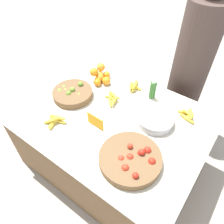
{
  "coord_description": "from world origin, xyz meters",
  "views": [
    {
      "loc": [
        0.72,
        -0.99,
        1.97
      ],
      "look_at": [
        0.0,
        0.0,
        0.71
      ],
      "focal_mm": 35.0,
      "sensor_mm": 36.0,
      "label": 1
    }
  ],
  "objects_px": {
    "metal_bowl": "(155,120)",
    "tomato_basket": "(130,159)",
    "lime_bowl": "(72,93)",
    "vendor_person": "(189,71)",
    "price_sign": "(95,121)"
  },
  "relations": [
    {
      "from": "metal_bowl",
      "to": "tomato_basket",
      "type": "bearing_deg",
      "value": -85.27
    },
    {
      "from": "lime_bowl",
      "to": "metal_bowl",
      "type": "xyz_separation_m",
      "value": [
        0.75,
        0.15,
        0.0
      ]
    },
    {
      "from": "tomato_basket",
      "to": "vendor_person",
      "type": "xyz_separation_m",
      "value": [
        -0.06,
        1.16,
        0.03
      ]
    },
    {
      "from": "lime_bowl",
      "to": "metal_bowl",
      "type": "relative_size",
      "value": 1.22
    },
    {
      "from": "lime_bowl",
      "to": "price_sign",
      "type": "bearing_deg",
      "value": -21.55
    },
    {
      "from": "tomato_basket",
      "to": "price_sign",
      "type": "bearing_deg",
      "value": 164.68
    },
    {
      "from": "price_sign",
      "to": "metal_bowl",
      "type": "bearing_deg",
      "value": 42.18
    },
    {
      "from": "tomato_basket",
      "to": "metal_bowl",
      "type": "relative_size",
      "value": 1.48
    },
    {
      "from": "tomato_basket",
      "to": "price_sign",
      "type": "relative_size",
      "value": 2.73
    },
    {
      "from": "lime_bowl",
      "to": "vendor_person",
      "type": "bearing_deg",
      "value": 51.07
    },
    {
      "from": "tomato_basket",
      "to": "vendor_person",
      "type": "distance_m",
      "value": 1.16
    },
    {
      "from": "lime_bowl",
      "to": "price_sign",
      "type": "distance_m",
      "value": 0.42
    },
    {
      "from": "vendor_person",
      "to": "metal_bowl",
      "type": "bearing_deg",
      "value": -87.92
    },
    {
      "from": "vendor_person",
      "to": "lime_bowl",
      "type": "bearing_deg",
      "value": -128.93
    },
    {
      "from": "metal_bowl",
      "to": "price_sign",
      "type": "relative_size",
      "value": 1.84
    }
  ]
}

